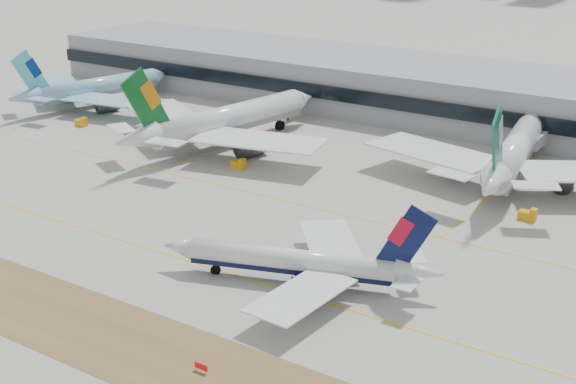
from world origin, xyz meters
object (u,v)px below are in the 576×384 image
Objects in this scene: widebody_cathay at (514,154)px; widebody_korean at (93,89)px; widebody_eva at (223,122)px; taxiing_airliner at (301,263)px; terminal at (452,93)px.

widebody_korean is at bearing 82.46° from widebody_cathay.
widebody_cathay is at bearing -68.93° from widebody_eva.
taxiing_airliner is at bearing -107.21° from widebody_korean.
widebody_eva reaches higher than taxiing_airliner.
widebody_cathay is (72.66, 14.96, -0.13)m from widebody_eva.
taxiing_airliner is 0.17× the size of terminal.
widebody_eva reaches higher than widebody_korean.
widebody_korean reaches higher than taxiing_airliner.
widebody_cathay is (12.46, 71.34, 2.57)m from taxiing_airliner.
taxiing_airliner is 0.70× the size of widebody_cathay.
terminal is (-21.47, 116.45, 3.51)m from taxiing_airliner.
widebody_korean is at bearing 88.48° from widebody_eva.
terminal is (-33.93, 45.10, 0.94)m from widebody_cathay.
widebody_cathay reaches higher than taxiing_airliner.
widebody_eva is 71.47m from terminal.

